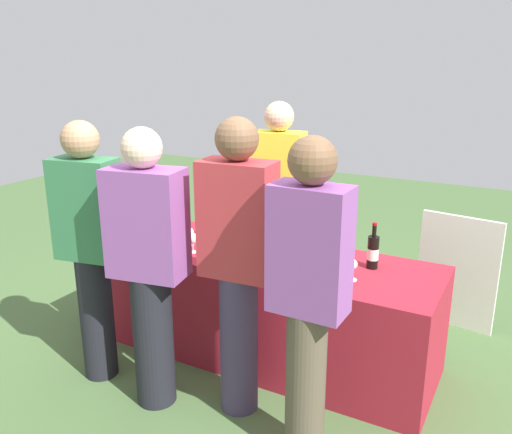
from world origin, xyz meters
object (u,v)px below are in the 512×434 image
(wine_bottle_1, at_px, (215,223))
(guest_1, at_px, (149,263))
(wine_bottle_3, at_px, (322,243))
(wine_glass_1, at_px, (189,233))
(wine_glass_0, at_px, (142,226))
(wine_bottle_2, at_px, (245,228))
(wine_bottle_0, at_px, (154,213))
(guest_3, at_px, (308,293))
(wine_glass_5, at_px, (352,266))
(wine_glass_4, at_px, (322,263))
(menu_board, at_px, (457,272))
(guest_0, at_px, (90,244))
(wine_glass_2, at_px, (193,239))
(server_pouring, at_px, (278,201))
(wine_glass_3, at_px, (228,239))
(wine_bottle_4, at_px, (373,252))
(guest_2, at_px, (238,260))

(wine_bottle_1, height_order, guest_1, guest_1)
(wine_bottle_3, distance_m, wine_glass_1, 0.92)
(wine_bottle_3, height_order, wine_glass_0, wine_bottle_3)
(wine_bottle_1, height_order, wine_glass_1, wine_bottle_1)
(wine_bottle_1, height_order, wine_bottle_2, wine_bottle_1)
(wine_bottle_0, height_order, guest_3, guest_3)
(wine_bottle_2, relative_size, wine_glass_5, 2.35)
(wine_glass_4, relative_size, guest_1, 0.09)
(menu_board, bearing_deg, guest_0, -128.35)
(wine_glass_2, xyz_separation_m, guest_0, (-0.38, -0.53, 0.07))
(wine_bottle_3, height_order, menu_board, wine_bottle_3)
(wine_glass_5, relative_size, menu_board, 0.15)
(wine_glass_1, bearing_deg, server_pouring, 67.68)
(wine_bottle_1, height_order, wine_glass_3, wine_bottle_1)
(wine_bottle_0, height_order, menu_board, wine_bottle_0)
(wine_bottle_1, xyz_separation_m, wine_glass_3, (0.22, -0.19, -0.02))
(server_pouring, xyz_separation_m, guest_3, (0.87, -1.45, 0.00))
(wine_bottle_4, distance_m, server_pouring, 1.08)
(wine_bottle_0, xyz_separation_m, guest_3, (1.65, -0.89, 0.07))
(wine_bottle_1, bearing_deg, wine_bottle_3, 0.99)
(wine_bottle_2, height_order, guest_3, guest_3)
(wine_bottle_2, height_order, server_pouring, server_pouring)
(guest_0, xyz_separation_m, guest_1, (0.49, -0.05, -0.01))
(wine_bottle_0, xyz_separation_m, wine_glass_5, (1.65, -0.24, -0.02))
(wine_bottle_2, relative_size, wine_glass_2, 2.26)
(wine_glass_1, relative_size, wine_glass_3, 0.87)
(wine_bottle_1, distance_m, guest_0, 0.90)
(wine_glass_4, height_order, server_pouring, server_pouring)
(guest_1, height_order, guest_2, guest_2)
(wine_bottle_4, xyz_separation_m, wine_glass_3, (-0.91, -0.21, -0.00))
(guest_2, xyz_separation_m, menu_board, (0.94, 1.65, -0.49))
(guest_1, bearing_deg, server_pouring, 76.20)
(wine_bottle_4, height_order, wine_glass_4, wine_bottle_4)
(wine_bottle_0, bearing_deg, wine_glass_4, -12.12)
(wine_glass_3, bearing_deg, guest_3, -38.22)
(wine_glass_0, xyz_separation_m, guest_0, (0.09, -0.59, 0.06))
(wine_bottle_3, relative_size, wine_glass_1, 2.44)
(menu_board, bearing_deg, wine_bottle_2, -136.60)
(wine_bottle_0, bearing_deg, wine_bottle_2, 2.05)
(wine_bottle_0, xyz_separation_m, wine_glass_2, (0.57, -0.31, -0.02))
(guest_1, bearing_deg, wine_glass_2, 90.94)
(wine_bottle_2, bearing_deg, wine_bottle_0, -177.95)
(wine_glass_3, relative_size, wine_glass_4, 1.00)
(wine_bottle_4, xyz_separation_m, guest_1, (-1.02, -0.89, 0.04))
(guest_1, relative_size, guest_3, 0.99)
(wine_glass_0, distance_m, server_pouring, 1.06)
(wine_bottle_0, xyz_separation_m, wine_bottle_4, (1.70, -0.00, -0.01))
(wine_bottle_0, height_order, wine_bottle_1, wine_bottle_1)
(wine_glass_3, bearing_deg, wine_glass_2, -157.27)
(wine_bottle_4, relative_size, guest_1, 0.18)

